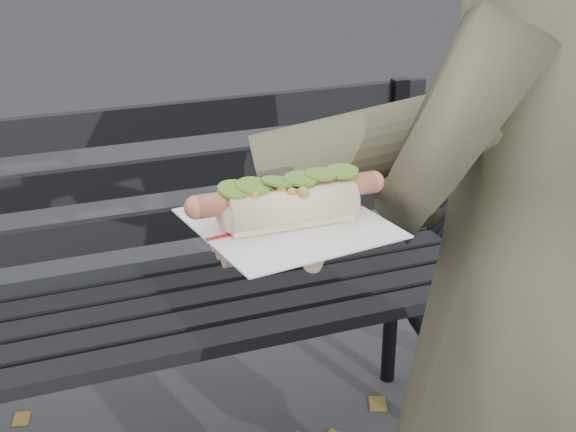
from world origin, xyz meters
The scene contains 3 objects.
park_bench centered at (0.04, 0.88, 0.52)m, with size 1.50×0.44×0.88m.
person centered at (0.42, 0.10, 0.78)m, with size 0.57×0.37×1.56m, color #4D4A33.
held_hotdog centered at (0.22, 0.06, 1.05)m, with size 0.63×0.32×0.20m.
Camera 1 is at (-0.26, -0.74, 1.35)m, focal length 50.00 mm.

